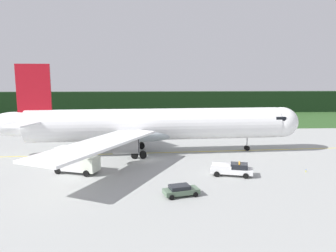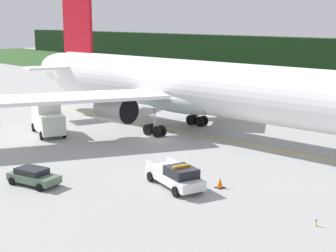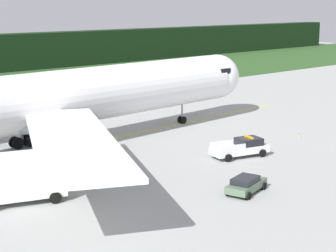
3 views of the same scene
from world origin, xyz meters
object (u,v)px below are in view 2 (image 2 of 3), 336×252
object	(u,v)px
catering_truck	(47,117)
apron_cone	(220,183)
airliner	(195,88)
ops_pickup_truck	(176,176)
staff_car	(33,176)

from	to	relation	value
catering_truck	apron_cone	bearing A→B (deg)	-0.55
airliner	catering_truck	distance (m)	16.24
airliner	apron_cone	distance (m)	18.45
ops_pickup_truck	apron_cone	bearing A→B (deg)	44.78
ops_pickup_truck	apron_cone	distance (m)	3.33
airliner	apron_cone	bearing A→B (deg)	-41.16
catering_truck	staff_car	size ratio (longest dim) A/B	1.50
airliner	ops_pickup_truck	size ratio (longest dim) A/B	9.11
ops_pickup_truck	catering_truck	distance (m)	22.28
ops_pickup_truck	catering_truck	size ratio (longest dim) A/B	0.92
catering_truck	apron_cone	size ratio (longest dim) A/B	8.40
airliner	staff_car	distance (m)	21.98
catering_truck	airliner	bearing A→B (deg)	46.30
apron_cone	catering_truck	bearing A→B (deg)	179.45
staff_car	ops_pickup_truck	bearing A→B (deg)	42.26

